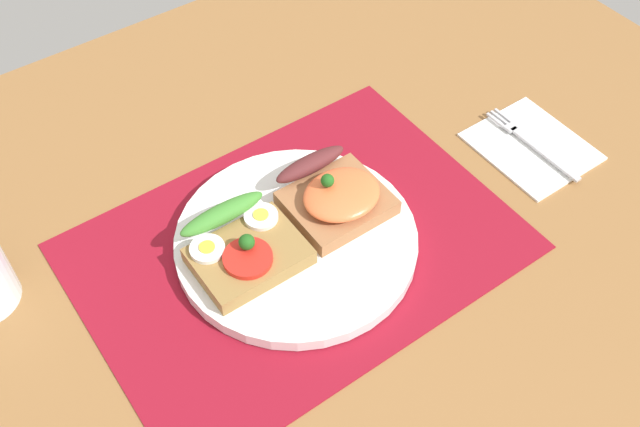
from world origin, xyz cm
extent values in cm
cube|color=olive|center=(0.00, 0.00, -1.60)|extent=(120.00, 90.00, 3.20)
cube|color=maroon|center=(0.00, 0.00, 0.15)|extent=(43.73, 31.49, 0.30)
cylinder|color=white|center=(0.00, 0.00, 1.04)|extent=(24.97, 24.97, 1.48)
cube|color=olive|center=(-5.58, 0.42, 2.68)|extent=(10.77, 8.02, 1.80)
cylinder|color=red|center=(-6.21, -0.95, 3.88)|extent=(4.87, 4.87, 0.60)
ellipsoid|color=#3D842E|center=(-5.58, 4.83, 4.48)|extent=(9.48, 2.20, 1.80)
sphere|color=#1E5919|center=(-5.64, 0.42, 4.98)|extent=(1.60, 1.60, 1.60)
cylinder|color=white|center=(-8.81, 2.31, 3.83)|extent=(3.48, 3.48, 0.50)
cylinder|color=yellow|center=(-8.81, 2.31, 4.16)|extent=(1.57, 1.57, 0.16)
cylinder|color=white|center=(-2.35, 2.74, 3.83)|extent=(3.48, 3.48, 0.50)
cylinder|color=yellow|center=(-2.35, 2.74, 4.16)|extent=(1.57, 1.57, 0.16)
cube|color=#9C663F|center=(5.58, 0.59, 2.65)|extent=(10.11, 8.81, 1.74)
ellipsoid|color=orange|center=(5.72, 0.03, 4.45)|extent=(8.29, 7.05, 1.86)
ellipsoid|color=#552123|center=(5.58, 5.40, 4.42)|extent=(8.60, 2.20, 1.80)
sphere|color=#1E5919|center=(4.78, 1.19, 6.08)|extent=(1.40, 1.40, 1.40)
cube|color=white|center=(30.55, -3.83, 0.30)|extent=(11.40, 12.96, 0.60)
cube|color=#B7B7BC|center=(30.41, -5.89, 0.76)|extent=(0.80, 10.27, 0.32)
cube|color=#B7B7BC|center=(30.41, -0.55, 0.76)|extent=(1.50, 1.20, 0.32)
cube|color=#B7B7BC|center=(29.76, 1.45, 0.76)|extent=(0.32, 2.80, 0.32)
cube|color=#B7B7BC|center=(30.41, 1.45, 0.76)|extent=(0.32, 2.80, 0.32)
cube|color=#B7B7BC|center=(31.06, 1.45, 0.76)|extent=(0.32, 2.80, 0.32)
camera|label=1|loc=(-25.06, -39.40, 60.74)|focal=41.33mm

